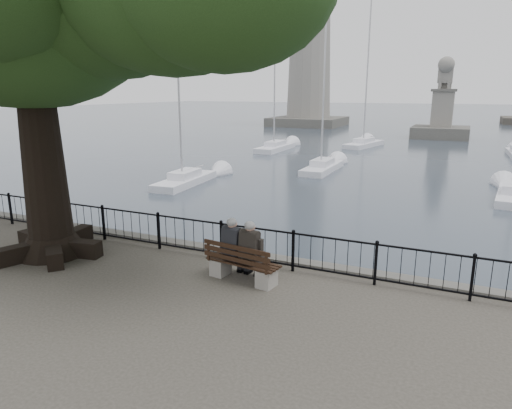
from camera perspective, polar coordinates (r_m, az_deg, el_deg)
The scene contains 11 objects.
harbor at distance 12.43m, azimuth 0.96°, elevation -8.92°, with size 260.00×260.00×1.20m.
railing at distance 11.62m, azimuth -0.00°, elevation -4.99°, with size 22.06×0.06×1.00m.
bench at distance 10.75m, azimuth -1.79°, elevation -7.89°, with size 1.87×0.80×0.95m.
person_left at distance 10.83m, azimuth -2.55°, elevation -5.67°, with size 0.49×0.79×1.51m.
person_right at distance 10.57m, azimuth -0.35°, elevation -6.16°, with size 0.49×0.79×1.51m.
lighthouse at distance 73.54m, azimuth 6.82°, elevation 20.43°, with size 10.60×10.60×32.23m.
lion_monument at distance 57.57m, azimuth 22.19°, elevation 9.99°, with size 6.22×6.22×9.11m.
sailboat_a at distance 27.07m, azimuth -8.85°, elevation 3.13°, with size 2.00×5.62×9.99m.
sailboat_b at distance 31.54m, azimuth 8.29°, elevation 4.74°, with size 1.57×5.57×11.28m.
sailboat_e at distance 42.36m, azimuth 2.43°, elevation 7.27°, with size 1.71×6.15×13.25m.
sailboat_h at distance 46.31m, azimuth 13.34°, elevation 7.51°, with size 3.01×6.39×13.91m.
Camera 1 is at (4.54, -7.50, 4.35)m, focal length 32.00 mm.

